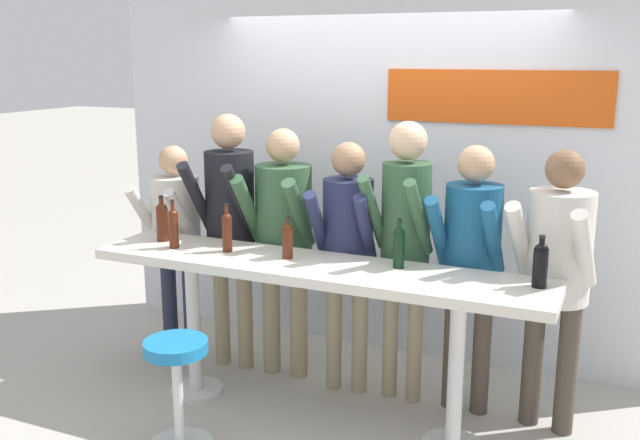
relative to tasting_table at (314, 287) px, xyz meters
name	(u,v)px	position (x,y,z in m)	size (l,w,h in m)	color
ground_plane	(315,417)	(0.00, 0.00, -0.86)	(40.00, 40.00, 0.00)	#B2ADA3
back_wall	(385,163)	(0.01, 1.26, 0.57)	(4.43, 0.12, 2.85)	silver
tasting_table	(314,287)	(0.00, 0.00, 0.00)	(2.83, 0.56, 1.01)	silver
bar_stool	(177,378)	(-0.57, -0.64, -0.42)	(0.38, 0.38, 0.66)	silver
person_far_left	(176,229)	(-1.30, 0.45, 0.12)	(0.42, 0.51, 1.59)	#23283D
person_left	(230,212)	(-0.86, 0.46, 0.29)	(0.42, 0.56, 1.83)	gray
person_center_left	(283,227)	(-0.45, 0.49, 0.22)	(0.47, 0.57, 1.75)	gray
person_center	(347,240)	(0.04, 0.43, 0.19)	(0.43, 0.54, 1.69)	gray
person_center_right	(405,228)	(0.42, 0.46, 0.30)	(0.39, 0.55, 1.83)	gray
person_right	(471,250)	(0.83, 0.48, 0.20)	(0.44, 0.55, 1.70)	#473D33
person_far_right	(557,262)	(1.34, 0.45, 0.19)	(0.51, 0.61, 1.71)	#473D33
wine_bottle_0	(227,230)	(-0.61, 0.02, 0.28)	(0.06, 0.06, 0.31)	#4C1E0F
wine_bottle_1	(399,246)	(0.48, 0.13, 0.28)	(0.06, 0.06, 0.30)	black
wine_bottle_2	(173,227)	(-0.97, -0.04, 0.29)	(0.06, 0.06, 0.32)	#4C1E0F
wine_bottle_3	(162,220)	(-1.15, 0.08, 0.29)	(0.08, 0.08, 0.31)	#4C1E0F
wine_bottle_4	(287,239)	(-0.20, 0.04, 0.27)	(0.07, 0.07, 0.26)	#4C1E0F
wine_bottle_5	(540,263)	(1.28, 0.10, 0.28)	(0.08, 0.08, 0.29)	black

